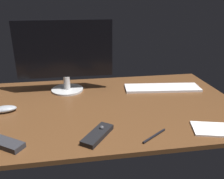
% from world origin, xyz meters
% --- Properties ---
extents(desk, '(1.40, 0.84, 0.02)m').
position_xyz_m(desk, '(0.00, 0.00, 0.01)').
color(desk, brown).
rests_on(desk, ground).
extents(monitor, '(0.54, 0.19, 0.41)m').
position_xyz_m(monitor, '(-0.19, 0.23, 0.24)').
color(monitor, silver).
rests_on(monitor, desk).
extents(keyboard, '(0.46, 0.18, 0.01)m').
position_xyz_m(keyboard, '(0.38, 0.16, 0.03)').
color(keyboard, white).
rests_on(keyboard, desk).
extents(computer_mouse, '(0.12, 0.07, 0.03)m').
position_xyz_m(computer_mouse, '(-0.48, -0.01, 0.04)').
color(computer_mouse, '#999EA5').
rests_on(computer_mouse, desk).
extents(media_remote, '(0.15, 0.17, 0.03)m').
position_xyz_m(media_remote, '(-0.06, -0.30, 0.03)').
color(media_remote, black).
rests_on(media_remote, desk).
extents(tv_remote, '(0.17, 0.14, 0.02)m').
position_xyz_m(tv_remote, '(-0.42, -0.30, 0.03)').
color(tv_remote, '#2D2D33').
rests_on(tv_remote, desk).
extents(notepad, '(0.19, 0.15, 0.01)m').
position_xyz_m(notepad, '(0.42, -0.32, 0.02)').
color(notepad, white).
rests_on(notepad, desk).
extents(pen, '(0.12, 0.09, 0.01)m').
position_xyz_m(pen, '(0.16, -0.33, 0.02)').
color(pen, black).
rests_on(pen, desk).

